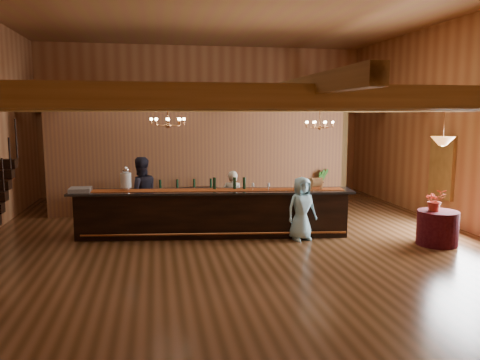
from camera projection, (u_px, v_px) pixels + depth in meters
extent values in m
plane|color=brown|center=(237.00, 241.00, 11.14)|extent=(14.00, 14.00, 0.00)
plane|color=brown|center=(237.00, 1.00, 10.37)|extent=(14.00, 14.00, 0.00)
cube|color=#A66C3F|center=(205.00, 121.00, 17.58)|extent=(12.00, 0.10, 5.50)
cube|color=#A66C3F|center=(379.00, 144.00, 3.93)|extent=(12.00, 0.10, 5.50)
cube|color=#A66C3F|center=(471.00, 124.00, 11.81)|extent=(0.10, 14.00, 5.50)
cube|color=olive|center=(320.00, 97.00, 5.33)|extent=(11.90, 0.20, 0.28)
cube|color=olive|center=(268.00, 102.00, 7.77)|extent=(11.90, 0.20, 0.28)
cube|color=olive|center=(241.00, 105.00, 10.21)|extent=(11.90, 0.20, 0.28)
cube|color=olive|center=(224.00, 107.00, 12.64)|extent=(11.90, 0.20, 0.28)
cube|color=olive|center=(213.00, 108.00, 15.08)|extent=(11.90, 0.20, 0.28)
cube|color=olive|center=(206.00, 109.00, 17.32)|extent=(11.90, 0.20, 0.28)
cube|color=olive|center=(28.00, 98.00, 9.88)|extent=(0.18, 13.90, 0.22)
cube|color=olive|center=(237.00, 99.00, 10.67)|extent=(0.18, 13.90, 0.22)
cube|color=olive|center=(417.00, 100.00, 11.47)|extent=(0.18, 13.90, 0.22)
cube|color=olive|center=(70.00, 160.00, 14.51)|extent=(0.20, 0.20, 3.20)
cube|color=olive|center=(343.00, 155.00, 16.09)|extent=(0.20, 0.20, 3.20)
cube|color=brown|center=(201.00, 162.00, 14.25)|extent=(9.00, 0.18, 3.10)
cube|color=white|center=(442.00, 167.00, 12.95)|extent=(0.12, 1.05, 1.75)
cube|color=black|center=(238.00, 184.00, 16.60)|extent=(1.20, 0.60, 1.10)
cube|color=olive|center=(152.00, 187.00, 16.08)|extent=(1.00, 0.60, 1.00)
cube|color=black|center=(213.00, 214.00, 11.54)|extent=(6.61, 1.53, 1.09)
cube|color=black|center=(212.00, 191.00, 11.46)|extent=(6.95, 1.71, 0.05)
cube|color=maroon|center=(212.00, 190.00, 11.46)|extent=(6.46, 1.24, 0.01)
cylinder|color=#9E5E31|center=(215.00, 234.00, 11.17)|extent=(6.31, 0.85, 0.05)
cylinder|color=silver|center=(126.00, 189.00, 11.40)|extent=(0.18, 0.18, 0.08)
cylinder|color=silver|center=(126.00, 180.00, 11.37)|extent=(0.26, 0.26, 0.36)
sphere|color=silver|center=(126.00, 170.00, 11.33)|extent=(0.18, 0.18, 0.18)
cube|color=gray|center=(80.00, 190.00, 11.23)|extent=(0.50, 0.50, 0.10)
cube|color=olive|center=(310.00, 184.00, 11.49)|extent=(0.06, 0.06, 0.30)
cube|color=olive|center=(321.00, 184.00, 11.54)|extent=(0.06, 0.06, 0.30)
cylinder|color=olive|center=(316.00, 183.00, 11.51)|extent=(0.24, 0.24, 0.24)
cylinder|color=black|center=(214.00, 183.00, 11.57)|extent=(0.07, 0.07, 0.30)
cylinder|color=black|center=(235.00, 183.00, 11.60)|extent=(0.07, 0.07, 0.30)
cylinder|color=black|center=(244.00, 183.00, 11.61)|extent=(0.07, 0.07, 0.30)
cube|color=black|center=(169.00, 202.00, 13.85)|extent=(2.93, 0.81, 0.81)
cylinder|color=#410E15|center=(437.00, 228.00, 10.79)|extent=(0.92, 0.92, 0.79)
cylinder|color=#9E5E31|center=(168.00, 116.00, 10.97)|extent=(0.02, 0.02, 0.46)
sphere|color=#9E5E31|center=(168.00, 126.00, 11.00)|extent=(0.12, 0.12, 0.12)
torus|color=#9E5E31|center=(168.00, 121.00, 10.98)|extent=(0.80, 0.80, 0.04)
cylinder|color=#9E5E31|center=(320.00, 117.00, 12.87)|extent=(0.02, 0.02, 0.57)
sphere|color=#9E5E31|center=(320.00, 128.00, 12.91)|extent=(0.12, 0.12, 0.12)
torus|color=#9E5E31|center=(320.00, 124.00, 12.90)|extent=(0.80, 0.80, 0.04)
cylinder|color=#9E5E31|center=(444.00, 123.00, 10.46)|extent=(0.02, 0.02, 0.80)
cone|color=orange|center=(443.00, 141.00, 10.51)|extent=(0.52, 0.52, 0.20)
imported|color=beige|center=(232.00, 200.00, 12.28)|extent=(0.65, 0.52, 1.54)
imported|color=black|center=(141.00, 194.00, 12.03)|extent=(1.09, 0.95, 1.92)
imported|color=#97CFE0|center=(302.00, 209.00, 11.17)|extent=(0.83, 0.63, 1.53)
imported|color=#285B1B|center=(318.00, 188.00, 15.00)|extent=(0.72, 0.58, 1.28)
imported|color=#B63322|center=(435.00, 200.00, 10.69)|extent=(0.52, 0.47, 0.51)
imported|color=#9E5E31|center=(434.00, 204.00, 10.76)|extent=(0.17, 0.17, 0.30)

